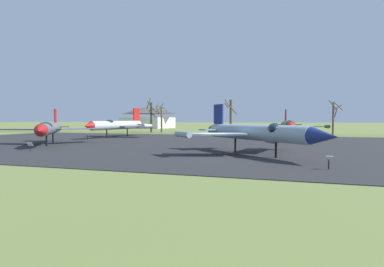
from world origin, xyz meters
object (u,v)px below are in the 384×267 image
at_px(jet_fighter_front_left, 257,132).
at_px(jet_fighter_rear_left, 117,125).
at_px(info_placard_front_right, 291,139).
at_px(jet_fighter_front_right, 288,126).
at_px(visitor_building, 148,117).
at_px(info_placard_rear_left, 87,136).
at_px(info_placard_rear_center, 30,146).
at_px(jet_fighter_rear_center, 49,128).
at_px(info_placard_front_left, 329,161).

relative_size(jet_fighter_front_left, jet_fighter_rear_left, 0.86).
height_order(jet_fighter_front_left, info_placard_front_right, jet_fighter_front_left).
height_order(jet_fighter_front_right, visitor_building, visitor_building).
xyz_separation_m(info_placard_front_right, info_placard_rear_left, (-31.69, -2.67, 0.04)).
relative_size(info_placard_front_right, jet_fighter_rear_left, 0.06).
distance_m(jet_fighter_front_left, info_placard_rear_center, 23.27).
bearing_deg(info_placard_rear_left, info_placard_rear_center, -72.41).
distance_m(jet_fighter_rear_center, visitor_building, 76.91).
bearing_deg(info_placard_rear_center, jet_fighter_rear_center, 119.67).
xyz_separation_m(info_placard_rear_left, visitor_building, (-19.70, 64.30, 3.36)).
relative_size(info_placard_front_left, jet_fighter_rear_center, 0.07).
bearing_deg(info_placard_front_left, jet_fighter_rear_center, 161.40).
bearing_deg(info_placard_rear_left, jet_fighter_front_left, -25.66).
distance_m(jet_fighter_rear_center, info_placard_rear_center, 8.74).
distance_m(jet_fighter_rear_center, info_placard_rear_left, 9.89).
distance_m(jet_fighter_front_left, info_placard_front_left, 8.95).
relative_size(info_placard_rear_center, jet_fighter_rear_left, 0.06).
xyz_separation_m(jet_fighter_front_left, info_placard_front_left, (5.33, -7.01, -1.57)).
bearing_deg(jet_fighter_rear_left, info_placard_front_left, -40.63).
distance_m(jet_fighter_front_right, visitor_building, 74.74).
distance_m(info_placard_front_right, info_placard_rear_center, 32.90).
bearing_deg(jet_fighter_front_right, jet_fighter_rear_center, -147.24).
height_order(jet_fighter_front_left, info_placard_front_left, jet_fighter_front_left).
relative_size(info_placard_front_left, info_placard_rear_center, 1.02).
height_order(jet_fighter_rear_center, info_placard_rear_center, jet_fighter_rear_center).
relative_size(info_placard_front_right, info_placard_rear_center, 1.08).
distance_m(jet_fighter_front_left, jet_fighter_rear_center, 27.49).
bearing_deg(info_placard_front_left, jet_fighter_front_right, 94.68).
bearing_deg(jet_fighter_rear_center, info_placard_rear_left, 96.98).
bearing_deg(info_placard_front_right, jet_fighter_rear_center, -157.93).
height_order(info_placard_front_right, info_placard_rear_left, info_placard_rear_left).
distance_m(jet_fighter_front_left, info_placard_front_right, 16.71).
height_order(info_placard_front_right, info_placard_rear_center, info_placard_front_right).
bearing_deg(jet_fighter_front_right, info_placard_rear_left, -162.85).
relative_size(info_placard_rear_center, info_placard_rear_left, 0.85).
xyz_separation_m(jet_fighter_front_left, jet_fighter_rear_center, (-27.20, 3.94, -0.00)).
relative_size(jet_fighter_rear_center, jet_fighter_rear_left, 0.84).
xyz_separation_m(jet_fighter_rear_left, visitor_building, (-20.69, 56.86, 1.71)).
xyz_separation_m(jet_fighter_front_left, jet_fighter_front_right, (2.85, 23.28, 0.14)).
bearing_deg(jet_fighter_front_left, info_placard_front_right, 78.58).
bearing_deg(info_placard_front_right, jet_fighter_front_right, 93.62).
relative_size(jet_fighter_front_left, info_placard_front_left, 14.58).
distance_m(jet_fighter_front_left, visitor_building, 91.60).
bearing_deg(visitor_building, info_placard_rear_center, -72.85).
xyz_separation_m(jet_fighter_front_right, jet_fighter_rear_center, (-30.06, -19.34, -0.14)).
height_order(info_placard_front_right, jet_fighter_rear_center, jet_fighter_rear_center).
height_order(jet_fighter_rear_center, visitor_building, visitor_building).
relative_size(jet_fighter_front_left, jet_fighter_front_right, 0.81).
bearing_deg(info_placard_front_right, visitor_building, 129.82).
bearing_deg(visitor_building, info_placard_front_left, -57.83).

